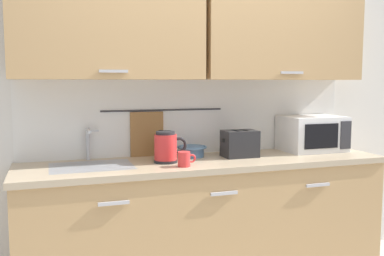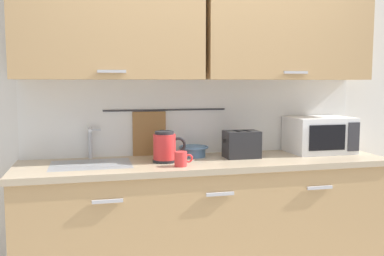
{
  "view_description": "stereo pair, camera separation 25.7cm",
  "coord_description": "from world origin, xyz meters",
  "px_view_note": "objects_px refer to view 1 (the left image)",
  "views": [
    {
      "loc": [
        -1.03,
        -2.44,
        1.43
      ],
      "look_at": [
        -0.1,
        0.33,
        1.12
      ],
      "focal_mm": 40.26,
      "sensor_mm": 36.0,
      "label": 1
    },
    {
      "loc": [
        -0.79,
        -2.51,
        1.43
      ],
      "look_at": [
        -0.1,
        0.33,
        1.12
      ],
      "focal_mm": 40.26,
      "sensor_mm": 36.0,
      "label": 2
    }
  ],
  "objects_px": {
    "microwave": "(312,133)",
    "dish_soap_bottle": "(161,146)",
    "electric_kettle": "(166,147)",
    "mug_near_sink": "(184,159)",
    "mixing_bowl": "(192,150)",
    "toaster": "(240,143)"
  },
  "relations": [
    {
      "from": "microwave",
      "to": "dish_soap_bottle",
      "type": "height_order",
      "value": "microwave"
    },
    {
      "from": "electric_kettle",
      "to": "mug_near_sink",
      "type": "bearing_deg",
      "value": -67.4
    },
    {
      "from": "microwave",
      "to": "mug_near_sink",
      "type": "height_order",
      "value": "microwave"
    },
    {
      "from": "dish_soap_bottle",
      "to": "mixing_bowl",
      "type": "relative_size",
      "value": 0.92
    },
    {
      "from": "electric_kettle",
      "to": "dish_soap_bottle",
      "type": "relative_size",
      "value": 1.16
    },
    {
      "from": "electric_kettle",
      "to": "toaster",
      "type": "height_order",
      "value": "electric_kettle"
    },
    {
      "from": "mug_near_sink",
      "to": "mixing_bowl",
      "type": "relative_size",
      "value": 0.56
    },
    {
      "from": "mixing_bowl",
      "to": "toaster",
      "type": "xyz_separation_m",
      "value": [
        0.32,
        -0.11,
        0.05
      ]
    },
    {
      "from": "mug_near_sink",
      "to": "dish_soap_bottle",
      "type": "bearing_deg",
      "value": 99.47
    },
    {
      "from": "dish_soap_bottle",
      "to": "toaster",
      "type": "xyz_separation_m",
      "value": [
        0.54,
        -0.14,
        0.01
      ]
    },
    {
      "from": "dish_soap_bottle",
      "to": "mug_near_sink",
      "type": "distance_m",
      "value": 0.36
    },
    {
      "from": "microwave",
      "to": "toaster",
      "type": "height_order",
      "value": "microwave"
    },
    {
      "from": "microwave",
      "to": "mug_near_sink",
      "type": "distance_m",
      "value": 1.18
    },
    {
      "from": "electric_kettle",
      "to": "mixing_bowl",
      "type": "height_order",
      "value": "electric_kettle"
    },
    {
      "from": "toaster",
      "to": "mixing_bowl",
      "type": "bearing_deg",
      "value": 160.38
    },
    {
      "from": "dish_soap_bottle",
      "to": "toaster",
      "type": "distance_m",
      "value": 0.56
    },
    {
      "from": "microwave",
      "to": "electric_kettle",
      "type": "height_order",
      "value": "microwave"
    },
    {
      "from": "mug_near_sink",
      "to": "toaster",
      "type": "height_order",
      "value": "toaster"
    },
    {
      "from": "electric_kettle",
      "to": "mixing_bowl",
      "type": "xyz_separation_m",
      "value": [
        0.23,
        0.15,
        -0.06
      ]
    },
    {
      "from": "electric_kettle",
      "to": "mixing_bowl",
      "type": "relative_size",
      "value": 1.06
    },
    {
      "from": "dish_soap_bottle",
      "to": "toaster",
      "type": "relative_size",
      "value": 0.77
    },
    {
      "from": "dish_soap_bottle",
      "to": "toaster",
      "type": "bearing_deg",
      "value": -14.78
    }
  ]
}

